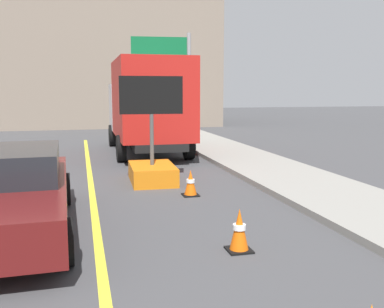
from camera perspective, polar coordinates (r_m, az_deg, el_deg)
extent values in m
cube|color=orange|center=(11.47, -5.13, -2.49)|extent=(1.16, 1.84, 0.45)
cylinder|color=#4C4C4C|center=(11.34, -5.19, 1.86)|extent=(0.10, 0.10, 1.30)
cube|color=black|center=(11.27, -5.27, 7.55)|extent=(1.60, 0.14, 0.95)
sphere|color=yellow|center=(11.40, -2.53, 7.58)|extent=(0.09, 0.09, 0.09)
sphere|color=yellow|center=(11.35, -4.03, 7.57)|extent=(0.09, 0.09, 0.09)
sphere|color=yellow|center=(11.31, -5.55, 7.55)|extent=(0.09, 0.09, 0.09)
sphere|color=yellow|center=(11.28, -7.08, 7.52)|extent=(0.09, 0.09, 0.09)
sphere|color=yellow|center=(11.27, -7.96, 8.42)|extent=(0.09, 0.09, 0.09)
sphere|color=yellow|center=(11.27, -7.93, 6.59)|extent=(0.09, 0.09, 0.09)
cube|color=black|center=(16.88, -5.81, 2.13)|extent=(1.72, 6.80, 0.25)
cube|color=silver|center=(19.22, -6.88, 6.06)|extent=(2.40, 1.92, 1.90)
cube|color=red|center=(15.76, -5.36, 7.09)|extent=(2.42, 4.63, 2.70)
cylinder|color=black|center=(19.06, -10.19, 2.36)|extent=(0.29, 0.90, 0.90)
cylinder|color=black|center=(19.34, -3.40, 2.56)|extent=(0.29, 0.90, 0.90)
cylinder|color=black|center=(14.76, -9.11, 0.71)|extent=(0.29, 0.90, 0.90)
cylinder|color=black|center=(15.11, -0.41, 0.99)|extent=(0.29, 0.90, 0.90)
cube|color=#591414|center=(7.89, -22.86, -5.39)|extent=(2.09, 5.15, 0.60)
cube|color=black|center=(8.04, -22.87, -1.15)|extent=(1.77, 2.34, 0.50)
cylinder|color=black|center=(6.28, -16.00, -10.85)|extent=(0.24, 0.67, 0.66)
cylinder|color=black|center=(9.52, -16.05, -4.35)|extent=(0.24, 0.67, 0.66)
cylinder|color=gray|center=(21.25, -0.39, 8.61)|extent=(0.18, 0.18, 5.00)
cube|color=#0F6033|center=(21.17, -4.25, 13.06)|extent=(2.59, 0.31, 1.30)
cube|color=white|center=(21.21, -4.26, 13.05)|extent=(1.81, 0.18, 0.18)
cube|color=gray|center=(32.14, -12.09, 13.33)|extent=(15.34, 9.24, 10.64)
cube|color=black|center=(6.71, 6.06, -12.16)|extent=(0.36, 0.36, 0.03)
cone|color=#EA5B0C|center=(6.61, 6.10, -9.56)|extent=(0.28, 0.28, 0.61)
cylinder|color=white|center=(6.60, 6.11, -9.31)|extent=(0.19, 0.19, 0.08)
cube|color=black|center=(9.99, -0.19, -5.29)|extent=(0.36, 0.36, 0.03)
cone|color=#EA5B0C|center=(9.93, -0.19, -3.64)|extent=(0.28, 0.28, 0.56)
cylinder|color=white|center=(9.92, -0.19, -3.48)|extent=(0.19, 0.19, 0.08)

